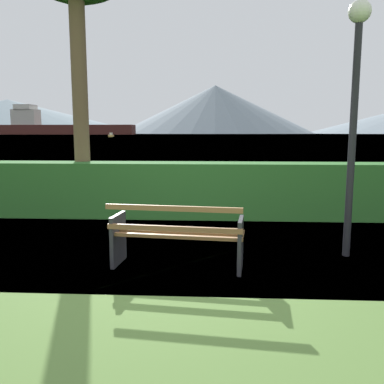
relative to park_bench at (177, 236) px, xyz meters
name	(u,v)px	position (x,y,z in m)	size (l,w,h in m)	color
ground_plane	(178,266)	(0.01, 0.06, -0.43)	(1400.00, 1400.00, 0.00)	#567A38
water_surface	(215,135)	(0.01, 309.05, -0.43)	(620.00, 620.00, 0.00)	#7A99A8
park_bench	(177,236)	(0.00, 0.00, 0.00)	(1.77, 0.76, 0.87)	olive
hedge_row	(192,190)	(0.01, 3.28, 0.14)	(13.58, 0.81, 1.13)	#2D6B28
lamp_post	(356,85)	(2.37, 0.66, 1.97)	(0.30, 0.30, 3.48)	black
cargo_ship_large	(58,126)	(-121.12, 305.95, 5.95)	(103.41, 16.64, 22.79)	#471E19
fishing_boat_near	(111,135)	(-38.49, 146.40, 0.14)	(1.47, 4.17, 1.63)	gold
distant_hills	(161,115)	(-76.07, 568.55, 25.18)	(959.48, 425.64, 62.82)	slate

